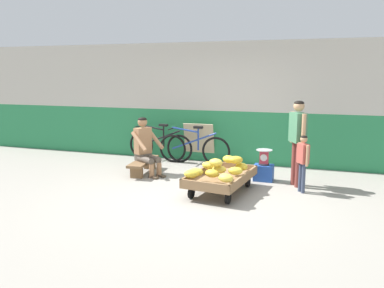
% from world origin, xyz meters
% --- Properties ---
extents(ground_plane, '(80.00, 80.00, 0.00)m').
position_xyz_m(ground_plane, '(0.00, 0.00, 0.00)').
color(ground_plane, gray).
extents(back_wall, '(16.00, 0.30, 2.68)m').
position_xyz_m(back_wall, '(0.00, 2.79, 1.34)').
color(back_wall, '#287F4C').
rests_on(back_wall, ground).
extents(banana_cart, '(1.01, 1.53, 0.36)m').
position_xyz_m(banana_cart, '(0.33, 0.41, 0.24)').
color(banana_cart, '#8E6B47').
rests_on(banana_cart, ground).
extents(banana_pile, '(0.95, 1.07, 0.27)m').
position_xyz_m(banana_pile, '(0.34, 0.25, 0.46)').
color(banana_pile, gold).
rests_on(banana_pile, banana_cart).
extents(low_bench, '(0.40, 1.12, 0.27)m').
position_xyz_m(low_bench, '(-1.48, 1.17, 0.20)').
color(low_bench, brown).
rests_on(low_bench, ground).
extents(vendor_seated, '(0.74, 0.64, 1.14)m').
position_xyz_m(vendor_seated, '(-1.41, 1.13, 0.57)').
color(vendor_seated, '#9E704C').
rests_on(vendor_seated, ground).
extents(plastic_crate, '(0.36, 0.28, 0.30)m').
position_xyz_m(plastic_crate, '(0.90, 1.40, 0.15)').
color(plastic_crate, '#234CA8').
rests_on(plastic_crate, ground).
extents(weighing_scale, '(0.30, 0.30, 0.29)m').
position_xyz_m(weighing_scale, '(0.90, 1.40, 0.45)').
color(weighing_scale, '#28282D').
rests_on(weighing_scale, plastic_crate).
extents(bicycle_near_left, '(1.65, 0.48, 0.86)m').
position_xyz_m(bicycle_near_left, '(-1.64, 2.39, 0.35)').
color(bicycle_near_left, black).
rests_on(bicycle_near_left, ground).
extents(bicycle_far_left, '(1.66, 0.48, 0.86)m').
position_xyz_m(bicycle_far_left, '(-0.78, 2.28, 0.35)').
color(bicycle_far_left, black).
rests_on(bicycle_far_left, ground).
extents(sign_board, '(0.70, 0.23, 0.88)m').
position_xyz_m(sign_board, '(-0.75, 2.60, 0.44)').
color(sign_board, '#C6B289').
rests_on(sign_board, ground).
extents(customer_adult, '(0.33, 0.44, 1.53)m').
position_xyz_m(customer_adult, '(1.50, 1.22, 0.95)').
color(customer_adult, brown).
rests_on(customer_adult, ground).
extents(customer_child, '(0.22, 0.27, 0.98)m').
position_xyz_m(customer_child, '(1.63, 0.85, 0.61)').
color(customer_child, '#38425B').
rests_on(customer_child, ground).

